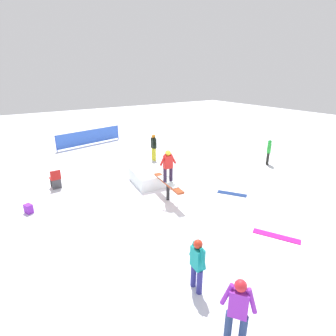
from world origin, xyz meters
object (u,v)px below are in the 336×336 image
loose_snowboard_white (200,156)px  loose_snowboard_magenta (276,236)px  bystander_black (154,146)px  main_rider_on_rail (168,167)px  rail_feature (168,185)px  bystander_purple (238,309)px  folding_chair (56,179)px  loose_snowboard_navy (232,194)px  backpack_on_snow (29,209)px  bystander_green (269,151)px  bystander_teal (197,263)px

loose_snowboard_white → loose_snowboard_magenta: bearing=-146.9°
bystander_black → loose_snowboard_white: bearing=77.2°
main_rider_on_rail → loose_snowboard_white: (-3.85, 4.93, -1.45)m
rail_feature → main_rider_on_rail: (0.00, 0.00, 0.79)m
bystander_purple → bystander_black: bystander_black is taller
bystander_black → loose_snowboard_magenta: size_ratio=1.09×
rail_feature → folding_chair: 5.23m
rail_feature → loose_snowboard_magenta: size_ratio=1.57×
loose_snowboard_magenta → loose_snowboard_navy: bearing=130.5°
loose_snowboard_white → main_rider_on_rail: bearing=-175.4°
loose_snowboard_white → folding_chair: bearing=147.0°
loose_snowboard_navy → backpack_on_snow: 8.16m
loose_snowboard_magenta → main_rider_on_rail: bearing=171.1°
main_rider_on_rail → bystander_purple: 6.25m
backpack_on_snow → bystander_black: bearing=89.6°
main_rider_on_rail → backpack_on_snow: main_rider_on_rail is taller
loose_snowboard_navy → bystander_green: bearing=-104.3°
backpack_on_snow → rail_feature: bearing=46.1°
bystander_black → loose_snowboard_navy: size_ratio=1.26×
folding_chair → bystander_teal: bearing=98.0°
bystander_purple → bystander_teal: bystander_purple is taller
rail_feature → main_rider_on_rail: bearing=0.0°
main_rider_on_rail → bystander_purple: size_ratio=0.93×
main_rider_on_rail → loose_snowboard_magenta: (4.08, 1.48, -1.45)m
bystander_black → rail_feature: bearing=-17.8°
rail_feature → bystander_green: 7.22m
bystander_black → loose_snowboard_magenta: (8.89, -0.67, -0.87)m
bystander_purple → loose_snowboard_navy: bystander_purple is taller
main_rider_on_rail → bystander_teal: size_ratio=1.00×
bystander_green → loose_snowboard_magenta: bearing=-179.1°
bystander_purple → loose_snowboard_white: bearing=106.5°
bystander_black → loose_snowboard_navy: bystander_black is taller
rail_feature → bystander_green: size_ratio=1.57×
rail_feature → folding_chair: bearing=-129.0°
loose_snowboard_navy → rail_feature: bearing=33.3°
bystander_black → loose_snowboard_navy: bearing=10.8°
bystander_purple → bystander_green: size_ratio=1.05×
bystander_purple → loose_snowboard_navy: 6.84m
bystander_teal → folding_chair: bystander_teal is taller
bystander_purple → loose_snowboard_magenta: bystander_purple is taller
main_rider_on_rail → bystander_black: bearing=161.7°
main_rider_on_rail → folding_chair: main_rider_on_rail is taller
bystander_green → folding_chair: bystander_green is taller
folding_chair → main_rider_on_rail: bearing=130.8°
bystander_green → folding_chair: 11.26m
rail_feature → bystander_purple: (5.80, -2.27, 0.18)m
bystander_green → loose_snowboard_magenta: size_ratio=1.00×
bystander_teal → loose_snowboard_white: size_ratio=0.95×
bystander_purple → folding_chair: size_ratio=1.71×
bystander_purple → rail_feature: bearing=121.9°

